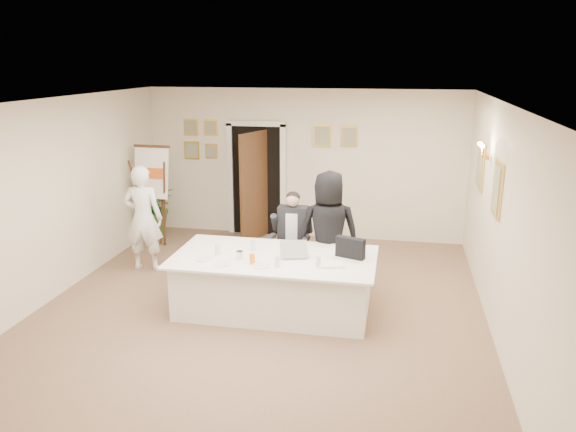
% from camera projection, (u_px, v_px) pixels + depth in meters
% --- Properties ---
extents(floor, '(7.00, 7.00, 0.00)m').
position_uv_depth(floor, '(260.00, 311.00, 7.64)').
color(floor, brown).
rests_on(floor, ground).
extents(ceiling, '(6.00, 7.00, 0.02)m').
position_uv_depth(ceiling, '(256.00, 102.00, 6.88)').
color(ceiling, white).
rests_on(ceiling, wall_back).
extents(wall_back, '(6.00, 0.10, 2.80)m').
position_uv_depth(wall_back, '(303.00, 164.00, 10.57)').
color(wall_back, white).
rests_on(wall_back, floor).
extents(wall_front, '(6.00, 0.10, 2.80)m').
position_uv_depth(wall_front, '(137.00, 339.00, 3.95)').
color(wall_front, white).
rests_on(wall_front, floor).
extents(wall_left, '(0.10, 7.00, 2.80)m').
position_uv_depth(wall_left, '(49.00, 201.00, 7.82)').
color(wall_left, white).
rests_on(wall_left, floor).
extents(wall_right, '(0.10, 7.00, 2.80)m').
position_uv_depth(wall_right, '(502.00, 225.00, 6.70)').
color(wall_right, white).
rests_on(wall_right, floor).
extents(doorway, '(1.14, 0.86, 2.20)m').
position_uv_depth(doorway, '(256.00, 183.00, 10.66)').
color(doorway, black).
rests_on(doorway, floor).
extents(pictures_back_wall, '(3.40, 0.06, 0.80)m').
position_uv_depth(pictures_back_wall, '(261.00, 140.00, 10.57)').
color(pictures_back_wall, gold).
rests_on(pictures_back_wall, wall_back).
extents(pictures_right_wall, '(0.06, 2.20, 0.80)m').
position_uv_depth(pictures_right_wall, '(487.00, 176.00, 7.75)').
color(pictures_right_wall, gold).
rests_on(pictures_right_wall, wall_right).
extents(wall_sconce, '(0.20, 0.30, 0.24)m').
position_uv_depth(wall_sconce, '(484.00, 151.00, 7.67)').
color(wall_sconce, '#D88745').
rests_on(wall_sconce, wall_right).
extents(conference_table, '(2.70, 1.44, 0.78)m').
position_uv_depth(conference_table, '(274.00, 283.00, 7.58)').
color(conference_table, white).
rests_on(conference_table, floor).
extents(seated_man, '(0.68, 0.72, 1.41)m').
position_uv_depth(seated_man, '(292.00, 236.00, 8.57)').
color(seated_man, black).
rests_on(seated_man, floor).
extents(flip_chart, '(0.64, 0.42, 1.83)m').
position_uv_depth(flip_chart, '(156.00, 201.00, 10.09)').
color(flip_chart, '#31220F').
rests_on(flip_chart, floor).
extents(standing_man, '(0.65, 0.46, 1.72)m').
position_uv_depth(standing_man, '(143.00, 218.00, 8.95)').
color(standing_man, white).
rests_on(standing_man, floor).
extents(standing_woman, '(0.95, 0.69, 1.80)m').
position_uv_depth(standing_woman, '(329.00, 232.00, 8.09)').
color(standing_woman, black).
rests_on(standing_woman, floor).
extents(potted_palm, '(1.20, 1.05, 1.28)m').
position_uv_depth(potted_palm, '(151.00, 206.00, 10.61)').
color(potted_palm, '#226120').
rests_on(potted_palm, floor).
extents(laptop, '(0.43, 0.45, 0.28)m').
position_uv_depth(laptop, '(295.00, 246.00, 7.45)').
color(laptop, '#B7BABC').
rests_on(laptop, conference_table).
extents(laptop_bag, '(0.41, 0.23, 0.27)m').
position_uv_depth(laptop_bag, '(350.00, 248.00, 7.39)').
color(laptop_bag, black).
rests_on(laptop_bag, conference_table).
extents(paper_stack, '(0.37, 0.30, 0.03)m').
position_uv_depth(paper_stack, '(331.00, 265.00, 7.13)').
color(paper_stack, white).
rests_on(paper_stack, conference_table).
extents(plate_left, '(0.21, 0.21, 0.01)m').
position_uv_depth(plate_left, '(203.00, 259.00, 7.34)').
color(plate_left, white).
rests_on(plate_left, conference_table).
extents(plate_mid, '(0.26, 0.26, 0.01)m').
position_uv_depth(plate_mid, '(223.00, 264.00, 7.16)').
color(plate_mid, white).
rests_on(plate_mid, conference_table).
extents(plate_near, '(0.25, 0.25, 0.01)m').
position_uv_depth(plate_near, '(261.00, 266.00, 7.10)').
color(plate_near, white).
rests_on(plate_near, conference_table).
extents(glass_a, '(0.08, 0.08, 0.14)m').
position_uv_depth(glass_a, '(217.00, 250.00, 7.51)').
color(glass_a, silver).
rests_on(glass_a, conference_table).
extents(glass_b, '(0.07, 0.07, 0.14)m').
position_uv_depth(glass_b, '(277.00, 262.00, 7.07)').
color(glass_b, silver).
rests_on(glass_b, conference_table).
extents(glass_c, '(0.08, 0.08, 0.14)m').
position_uv_depth(glass_c, '(318.00, 262.00, 7.08)').
color(glass_c, silver).
rests_on(glass_c, conference_table).
extents(glass_d, '(0.07, 0.07, 0.14)m').
position_uv_depth(glass_d, '(253.00, 246.00, 7.68)').
color(glass_d, silver).
rests_on(glass_d, conference_table).
extents(oj_glass, '(0.09, 0.09, 0.13)m').
position_uv_depth(oj_glass, '(252.00, 259.00, 7.18)').
color(oj_glass, orange).
rests_on(oj_glass, conference_table).
extents(steel_jug, '(0.12, 0.12, 0.11)m').
position_uv_depth(steel_jug, '(240.00, 255.00, 7.35)').
color(steel_jug, silver).
rests_on(steel_jug, conference_table).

